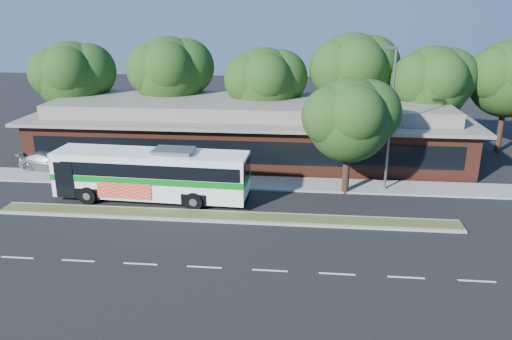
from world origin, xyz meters
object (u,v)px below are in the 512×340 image
object	(u,v)px
transit_bus	(152,171)
sidewalk_tree	(355,118)
lamp_post	(390,116)
sedan	(49,162)

from	to	relation	value
transit_bus	sidewalk_tree	xyz separation A→B (m)	(12.14, 2.53, 3.00)
sidewalk_tree	lamp_post	bearing A→B (deg)	14.89
transit_bus	sedan	bearing A→B (deg)	154.55
lamp_post	transit_bus	world-z (taller)	lamp_post
transit_bus	sidewalk_tree	world-z (taller)	sidewalk_tree
sedan	sidewalk_tree	distance (m)	21.86
sidewalk_tree	sedan	bearing A→B (deg)	173.64
transit_bus	lamp_post	bearing A→B (deg)	14.88
lamp_post	transit_bus	distance (m)	14.95
sedan	sidewalk_tree	xyz separation A→B (m)	(21.32, -2.38, 4.20)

